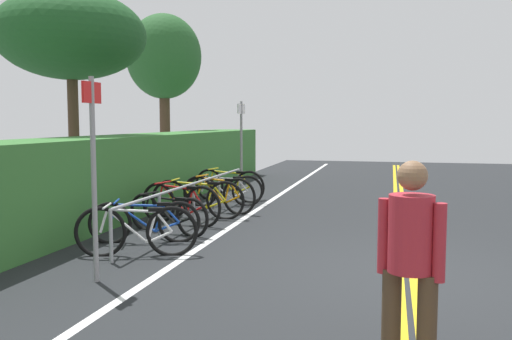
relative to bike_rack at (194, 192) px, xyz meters
name	(u,v)px	position (x,y,z in m)	size (l,w,h in m)	color
ground_plane	(406,277)	(-2.73, -3.74, -0.58)	(37.58, 10.10, 0.05)	#232628
centre_line_yellow_inner	(413,275)	(-2.73, -3.82, -0.55)	(33.82, 0.10, 0.00)	gold
centre_line_yellow_outer	(400,275)	(-2.73, -3.66, -0.55)	(33.82, 0.10, 0.00)	gold
bike_lane_stripe_white	(180,260)	(-2.73, -0.83, -0.55)	(33.82, 0.12, 0.00)	white
bike_rack	(194,192)	(0.00, 0.00, 0.00)	(6.20, 0.05, 0.73)	#9EA0A5
bicycle_0	(136,231)	(-2.64, -0.15, -0.21)	(0.61, 1.64, 0.74)	black
bicycle_1	(145,222)	(-1.85, 0.10, -0.24)	(0.66, 1.63, 0.68)	black
bicycle_2	(168,214)	(-1.11, 0.04, -0.24)	(0.63, 1.62, 0.68)	black
bicycle_3	(180,204)	(-0.33, 0.13, -0.19)	(0.56, 1.69, 0.78)	black
bicycle_4	(198,199)	(0.34, 0.05, -0.19)	(0.46, 1.86, 0.77)	black
bicycle_5	(218,195)	(1.07, -0.13, -0.19)	(0.54, 1.69, 0.78)	black
bicycle_6	(225,191)	(1.90, -0.01, -0.22)	(0.62, 1.63, 0.72)	black
bicycle_7	(229,185)	(2.64, 0.11, -0.19)	(0.53, 1.79, 0.78)	black
pedestrian	(410,256)	(-5.47, -3.68, 0.35)	(0.32, 0.46, 1.58)	#4C3826
sign_post_near	(93,160)	(-3.87, -0.25, 0.86)	(0.36, 0.06, 2.36)	gray
sign_post_far	(241,140)	(3.41, 0.03, 0.84)	(0.36, 0.10, 2.33)	gray
hedge_backdrop	(142,170)	(1.50, 1.77, 0.22)	(15.15, 1.36, 1.56)	#387533
tree_mid	(71,36)	(1.00, 3.09, 3.09)	(3.15, 3.15, 4.59)	#473323
tree_far_right	(164,58)	(7.22, 3.68, 3.33)	(2.42, 2.42, 5.30)	#473323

